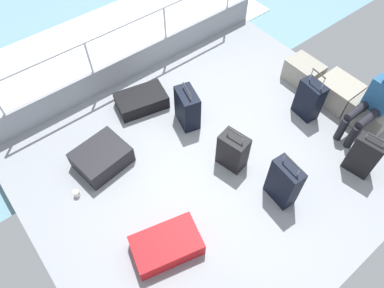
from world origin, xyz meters
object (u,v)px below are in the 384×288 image
suitcase_2 (309,99)px  suitcase_5 (233,151)px  suitcase_7 (142,100)px  cargo_crate_0 (303,72)px  cargo_crate_2 (370,115)px  suitcase_0 (364,156)px  cargo_crate_1 (338,92)px  suitcase_4 (167,245)px  suitcase_3 (102,157)px  passenger_seated (373,103)px  paper_cup (77,193)px  suitcase_6 (284,183)px  suitcase_8 (187,108)px

suitcase_2 → suitcase_5: size_ratio=1.22×
suitcase_7 → cargo_crate_0: bearing=63.6°
cargo_crate_2 → suitcase_0: 0.90m
cargo_crate_1 → suitcase_4: size_ratio=0.69×
suitcase_3 → suitcase_5: bearing=51.8°
cargo_crate_2 → suitcase_5: (-0.75, -2.07, 0.07)m
cargo_crate_1 → suitcase_7: size_ratio=0.72×
cargo_crate_2 → passenger_seated: bearing=-90.0°
suitcase_0 → paper_cup: suitcase_0 is taller
cargo_crate_1 → suitcase_2: 0.61m
suitcase_5 → paper_cup: size_ratio=6.86×
passenger_seated → paper_cup: 4.20m
suitcase_0 → suitcase_2: (-1.12, 0.24, -0.00)m
suitcase_5 → suitcase_6: (0.78, 0.13, 0.07)m
cargo_crate_0 → suitcase_5: 2.09m
cargo_crate_1 → suitcase_0: (1.00, -0.82, 0.12)m
cargo_crate_1 → suitcase_5: size_ratio=0.89×
suitcase_3 → suitcase_8: suitcase_8 is taller
suitcase_3 → suitcase_5: 1.80m
suitcase_0 → suitcase_5: size_ratio=1.07×
passenger_seated → suitcase_3: bearing=-119.4°
suitcase_0 → suitcase_8: size_ratio=1.05×
cargo_crate_1 → suitcase_0: size_ratio=0.84×
suitcase_4 → suitcase_3: bearing=178.9°
suitcase_4 → suitcase_8: 2.02m
cargo_crate_2 → suitcase_5: 2.21m
cargo_crate_0 → paper_cup: 4.00m
cargo_crate_1 → suitcase_6: bearing=-72.4°
cargo_crate_1 → suitcase_4: (0.28, -3.53, -0.08)m
cargo_crate_2 → suitcase_3: 3.95m
suitcase_4 → suitcase_7: suitcase_4 is taller
cargo_crate_2 → suitcase_6: size_ratio=0.72×
suitcase_2 → suitcase_8: size_ratio=1.21×
passenger_seated → suitcase_5: size_ratio=1.62×
suitcase_5 → paper_cup: bearing=-114.4°
cargo_crate_2 → passenger_seated: 0.43m
passenger_seated → suitcase_6: bearing=-89.0°
suitcase_8 → passenger_seated: bearing=47.7°
suitcase_6 → suitcase_4: bearing=-102.2°
suitcase_2 → cargo_crate_0: bearing=134.9°
suitcase_2 → suitcase_6: bearing=-61.5°
suitcase_8 → suitcase_0: bearing=31.1°
passenger_seated → suitcase_8: (-1.73, -1.90, -0.29)m
suitcase_5 → suitcase_7: 1.73m
suitcase_4 → suitcase_6: (0.34, 1.57, 0.23)m
suitcase_7 → suitcase_6: bearing=11.6°
suitcase_3 → suitcase_5: (1.11, 1.41, 0.14)m
suitcase_2 → suitcase_7: suitcase_2 is taller
suitcase_8 → paper_cup: (0.10, -1.93, -0.25)m
suitcase_2 → suitcase_0: bearing=-11.8°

